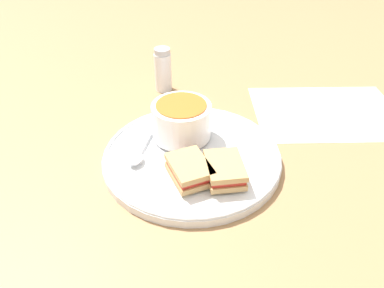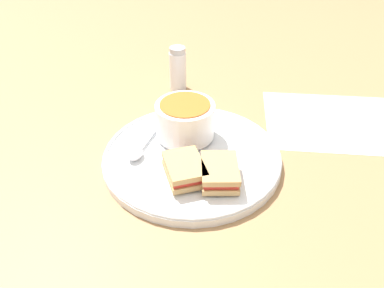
{
  "view_description": "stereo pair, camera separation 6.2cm",
  "coord_description": "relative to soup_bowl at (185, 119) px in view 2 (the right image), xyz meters",
  "views": [
    {
      "loc": [
        0.5,
        0.03,
        0.41
      ],
      "look_at": [
        0.0,
        0.0,
        0.04
      ],
      "focal_mm": 35.0,
      "sensor_mm": 36.0,
      "label": 1
    },
    {
      "loc": [
        0.49,
        0.09,
        0.41
      ],
      "look_at": [
        0.0,
        0.0,
        0.04
      ],
      "focal_mm": 35.0,
      "sensor_mm": 36.0,
      "label": 2
    }
  ],
  "objects": [
    {
      "name": "spoon",
      "position": [
        0.07,
        -0.07,
        -0.03
      ],
      "size": [
        0.1,
        0.03,
        0.01
      ],
      "rotation": [
        0.0,
        0.0,
        6.14
      ],
      "color": "silver",
      "rests_on": "plate"
    },
    {
      "name": "sandwich_half_far",
      "position": [
        0.11,
        0.08,
        -0.02
      ],
      "size": [
        0.09,
        0.07,
        0.03
      ],
      "rotation": [
        0.0,
        0.0,
        0.2
      ],
      "color": "tan",
      "rests_on": "plate"
    },
    {
      "name": "sandwich_half_near",
      "position": [
        0.11,
        0.02,
        -0.02
      ],
      "size": [
        0.09,
        0.08,
        0.03
      ],
      "rotation": [
        0.0,
        0.0,
        0.47
      ],
      "color": "tan",
      "rests_on": "plate"
    },
    {
      "name": "ground_plane",
      "position": [
        0.05,
        0.02,
        -0.05
      ],
      "size": [
        2.4,
        2.4,
        0.0
      ],
      "primitive_type": "plane",
      "color": "#9E754C"
    },
    {
      "name": "menu_sheet",
      "position": [
        -0.13,
        0.29,
        -0.05
      ],
      "size": [
        0.24,
        0.31,
        0.0
      ],
      "rotation": [
        0.0,
        0.0,
        0.09
      ],
      "color": "white",
      "rests_on": "ground_plane"
    },
    {
      "name": "plate",
      "position": [
        0.05,
        0.02,
        -0.04
      ],
      "size": [
        0.3,
        0.3,
        0.02
      ],
      "color": "white",
      "rests_on": "ground_plane"
    },
    {
      "name": "salt_shaker",
      "position": [
        -0.2,
        -0.06,
        -0.0
      ],
      "size": [
        0.04,
        0.04,
        0.1
      ],
      "color": "silver",
      "rests_on": "ground_plane"
    },
    {
      "name": "soup_bowl",
      "position": [
        0.0,
        0.0,
        0.0
      ],
      "size": [
        0.1,
        0.1,
        0.06
      ],
      "color": "white",
      "rests_on": "plate"
    }
  ]
}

